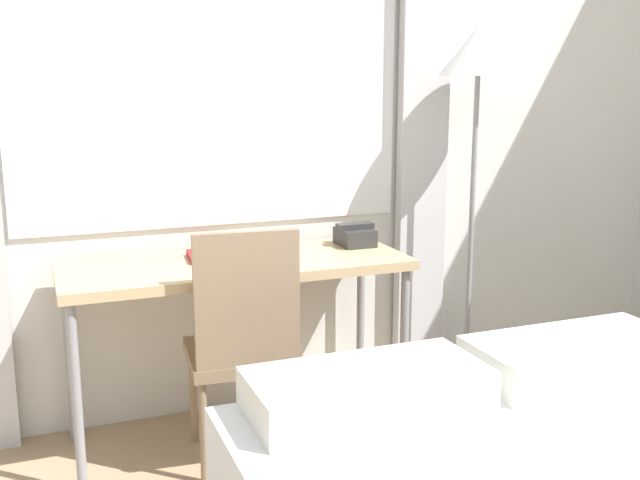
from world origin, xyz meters
name	(u,v)px	position (x,y,z in m)	size (l,w,h in m)	color
wall_back_with_window	(288,105)	(-0.05, 3.09, 1.35)	(4.97, 0.13, 2.70)	silver
desk	(237,277)	(-0.39, 2.76, 0.69)	(1.37, 0.52, 0.76)	tan
desk_chair	(243,338)	(-0.43, 2.53, 0.52)	(0.44, 0.44, 0.94)	#8C7259
standing_lamp	(477,90)	(0.73, 2.81, 1.42)	(0.35, 0.35, 1.70)	#4C4C51
telephone	(355,236)	(0.17, 2.86, 0.80)	(0.16, 0.17, 0.10)	#2D2D2D
book	(218,255)	(-0.45, 2.83, 0.77)	(0.25, 0.21, 0.02)	maroon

